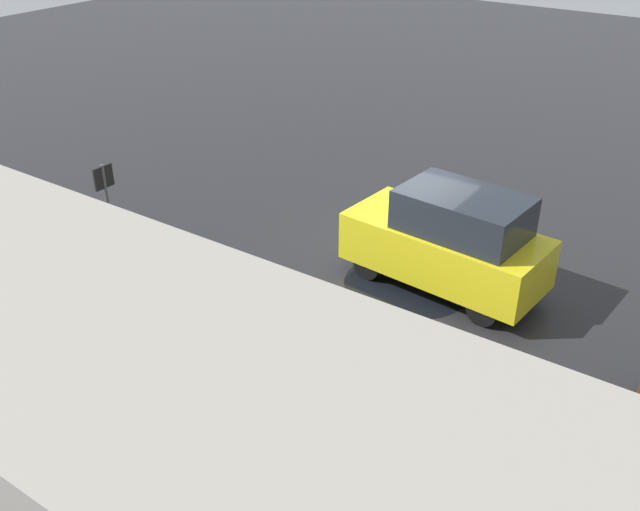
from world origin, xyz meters
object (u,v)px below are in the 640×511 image
(moving_hatchback, at_px, (449,240))
(sign_post, at_px, (108,205))
(fire_hydrant, at_px, (178,266))
(pedestrian, at_px, (134,249))

(moving_hatchback, height_order, sign_post, sign_post)
(moving_hatchback, distance_m, fire_hydrant, 5.34)
(fire_hydrant, distance_m, pedestrian, 0.95)
(moving_hatchback, relative_size, fire_hydrant, 5.03)
(moving_hatchback, xyz_separation_m, sign_post, (5.70, 3.39, 0.55))
(pedestrian, bearing_deg, sign_post, 15.35)
(fire_hydrant, distance_m, sign_post, 1.80)
(sign_post, bearing_deg, pedestrian, -164.65)
(fire_hydrant, relative_size, pedestrian, 0.66)
(fire_hydrant, relative_size, sign_post, 0.33)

